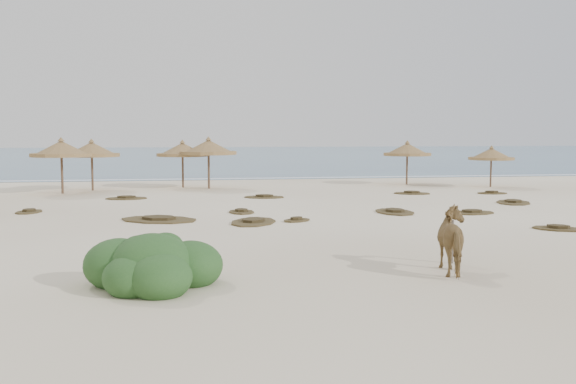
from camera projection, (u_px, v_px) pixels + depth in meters
name	position (u px, v px, depth m)	size (l,w,h in m)	color
ground	(344.00, 233.00, 21.90)	(160.00, 160.00, 0.00)	white
ocean	(222.00, 155.00, 95.64)	(200.00, 100.00, 0.01)	#294E7C
foam_line	(258.00, 179.00, 47.46)	(70.00, 0.60, 0.01)	white
palapa_0	(92.00, 150.00, 37.66)	(4.14, 4.14, 3.06)	brown
palapa_1	(61.00, 150.00, 35.69)	(3.76, 3.76, 3.17)	brown
palapa_2	(183.00, 150.00, 39.65)	(3.92, 3.92, 2.98)	brown
palapa_3	(209.00, 148.00, 38.88)	(3.81, 3.81, 3.18)	brown
palapa_4	(407.00, 150.00, 41.91)	(3.68, 3.68, 2.91)	brown
palapa_5	(491.00, 155.00, 39.98)	(3.31, 3.31, 2.62)	brown
horse	(456.00, 240.00, 15.66)	(0.87, 1.91, 1.61)	olive
fence_post_near	(452.00, 242.00, 16.82)	(0.09, 0.09, 1.15)	brown
bush	(153.00, 267.00, 14.23)	(3.13, 2.75, 1.40)	#386129
scrub_1	(159.00, 219.00, 25.00)	(3.71, 3.21, 0.16)	#4D4222
scrub_2	(241.00, 211.00, 27.43)	(1.17, 1.71, 0.16)	#4D4222
scrub_3	(395.00, 212.00, 27.41)	(1.67, 2.46, 0.16)	#4D4222
scrub_4	(472.00, 212.00, 27.17)	(2.14, 1.52, 0.16)	#4D4222
scrub_5	(513.00, 202.00, 31.10)	(2.45, 2.86, 0.16)	#4D4222
scrub_6	(126.00, 198.00, 33.05)	(2.14, 1.40, 0.16)	#4D4222
scrub_7	(412.00, 193.00, 35.74)	(2.32, 1.89, 0.16)	#4D4222
scrub_8	(29.00, 211.00, 27.44)	(1.28, 1.70, 0.16)	#4D4222
scrub_9	(253.00, 221.00, 24.37)	(2.44, 2.97, 0.16)	#4D4222
scrub_10	(492.00, 193.00, 35.84)	(1.81, 1.30, 0.16)	#4D4222
scrub_11	(163.00, 247.00, 18.89)	(2.19, 1.93, 0.16)	#4D4222
scrub_12	(558.00, 228.00, 22.68)	(2.11, 1.93, 0.16)	#4D4222
scrub_13	(264.00, 197.00, 33.68)	(2.37, 1.81, 0.16)	#4D4222
scrub_14	(297.00, 220.00, 24.83)	(1.48, 1.40, 0.16)	#4D4222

